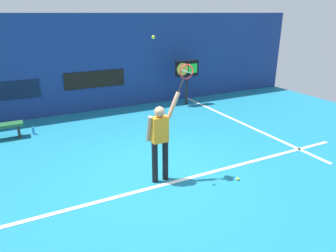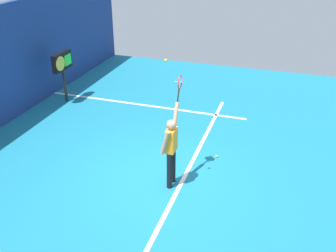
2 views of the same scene
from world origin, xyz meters
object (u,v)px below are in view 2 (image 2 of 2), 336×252
scoreboard_clock (62,64)px  spare_ball (217,156)px  tennis_player (171,147)px  tennis_racket (180,84)px  tennis_ball (166,60)px

scoreboard_clock → spare_ball: bearing=-109.4°
tennis_player → tennis_racket: 1.43m
tennis_racket → scoreboard_clock: (2.95, 4.99, -0.95)m
tennis_ball → spare_ball: bearing=-28.9°
tennis_player → spare_ball: tennis_player is taller
tennis_player → scoreboard_clock: 6.13m
tennis_player → tennis_ball: bearing=127.2°
tennis_player → scoreboard_clock: (3.54, 4.98, 0.35)m
tennis_player → scoreboard_clock: tennis_player is taller
tennis_racket → tennis_ball: 0.99m
scoreboard_clock → spare_ball: size_ratio=25.64×
spare_ball → tennis_ball: bearing=151.1°
tennis_ball → spare_ball: 3.51m
tennis_player → tennis_racket: (0.60, -0.00, 1.31)m
tennis_racket → tennis_ball: size_ratio=9.13×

